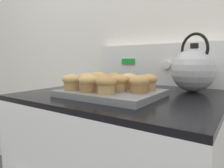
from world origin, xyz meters
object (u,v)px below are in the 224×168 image
Objects in this scene: muffin_r0_c2 at (106,84)px; muffin_r1_c3 at (139,83)px; muffin_r2_c0 at (98,78)px; muffin_r2_c2 at (129,80)px; muffin_r1_c1 at (101,81)px; muffin_r1_c2 at (119,82)px; muffin_r2_c1 at (114,79)px; muffin_r2_c3 at (148,81)px; tea_kettle at (193,69)px; muffin_r0_c1 at (89,83)px; muffin_r1_c0 at (86,80)px; muffin_r0_c0 at (71,81)px; muffin_pan at (110,93)px.

muffin_r0_c2 and muffin_r1_c3 have the same top height.
muffin_r2_c2 is (0.15, -0.00, 0.00)m from muffin_r2_c0.
muffin_r1_c2 is at bearing -2.45° from muffin_r1_c1.
muffin_r2_c3 is (0.15, -0.00, 0.00)m from muffin_r2_c1.
tea_kettle is (0.34, 0.20, 0.04)m from muffin_r2_c0.
tea_kettle reaches higher than muffin_r0_c1.
muffin_r2_c1 is (0.00, 0.08, 0.00)m from muffin_r1_c1.
muffin_r1_c0 is 1.00× the size of muffin_r2_c3.
muffin_r0_c0 is at bearing -133.87° from muffin_r1_c1.
muffin_r1_c2 is 0.18m from muffin_r2_c0.
muffin_r0_c2 is 0.11m from muffin_r1_c1.
muffin_pan is at bearing -128.42° from tea_kettle.
muffin_r0_c2 is 1.00× the size of muffin_r1_c3.
muffin_r1_c2 is at bearing 89.73° from muffin_r0_c2.
muffin_r1_c3 is (0.15, 0.08, 0.00)m from muffin_r0_c1.
tea_kettle is at bearing 46.70° from muffin_r0_c0.
tea_kettle is (0.26, 0.35, 0.04)m from muffin_r0_c1.
muffin_r1_c3 and muffin_r2_c3 have the same top height.
muffin_pan is 5.07× the size of muffin_r0_c0.
muffin_r2_c0 is (-0.23, 0.08, 0.00)m from muffin_r1_c3.
muffin_pan is at bearing 64.55° from muffin_r0_c1.
muffin_r1_c2 is at bearing -27.56° from muffin_r2_c0.
muffin_r1_c0 is at bearing -160.97° from muffin_r2_c3.
muffin_r2_c2 is at bearing 136.72° from muffin_r1_c3.
muffin_r1_c2 and muffin_r2_c1 have the same top height.
muffin_r1_c2 is (0.08, -0.00, 0.00)m from muffin_r1_c1.
muffin_r1_c1 is (0.07, 0.00, 0.00)m from muffin_r1_c0.
muffin_r2_c3 is at bearing 19.03° from muffin_r1_c0.
muffin_r1_c0 is 0.15m from muffin_r1_c2.
muffin_r1_c0 is 1.00× the size of muffin_r2_c1.
muffin_r0_c0 is 1.00× the size of muffin_r1_c3.
muffin_r2_c1 is (-0.15, 0.08, 0.00)m from muffin_r1_c3.
muffin_r2_c0 is (-0.00, 0.16, 0.00)m from muffin_r0_c0.
tea_kettle reaches higher than muffin_pan.
muffin_r1_c0 is 0.08m from muffin_r2_c0.
muffin_r0_c2 is 0.16m from muffin_r2_c2.
muffin_pan is 0.12m from muffin_r1_c3.
muffin_r0_c0 is 1.00× the size of muffin_r2_c1.
muffin_r0_c1 and muffin_r1_c3 have the same top height.
muffin_r0_c0 is 0.17m from muffin_r1_c2.
muffin_r0_c2 is at bearing -117.02° from tea_kettle.
tea_kettle is at bearing 46.86° from muffin_r1_c1.
muffin_r1_c1 and muffin_r2_c1 have the same top height.
muffin_r1_c2 is 0.11m from muffin_r2_c1.
muffin_pan is 0.09m from muffin_r2_c2.
muffin_r2_c1 is 0.07m from muffin_r2_c2.
muffin_r1_c0 and muffin_r2_c0 have the same top height.
tea_kettle is at bearing 69.06° from muffin_r1_c3.
muffin_r2_c0 is 1.00× the size of muffin_r2_c2.
muffin_r2_c1 and muffin_r2_c3 have the same top height.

